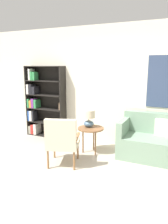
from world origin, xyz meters
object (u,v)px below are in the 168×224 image
Objects in this scene: armchair at (62,139)px; side_table at (91,130)px; bookshelf at (41,103)px; table_lamp at (89,117)px; couch at (163,143)px.

side_table is at bearing 75.45° from armchair.
armchair reaches higher than side_table.
armchair is at bearing -104.55° from side_table.
bookshelf is 1.78m from side_table.
couch is at bearing 9.98° from table_lamp.
bookshelf is at bearing 136.12° from armchair.
armchair is 1.67× the size of side_table.
armchair is 0.84m from side_table.
couch is at bearing 34.85° from armchair.
side_table is (0.21, 0.82, -0.04)m from armchair.
couch reaches higher than side_table.
couch is (1.62, 1.13, -0.19)m from armchair.
table_lamp is (0.14, 0.87, 0.22)m from armchair.
armchair is 0.91m from table_lamp.
side_table is 0.27m from table_lamp.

